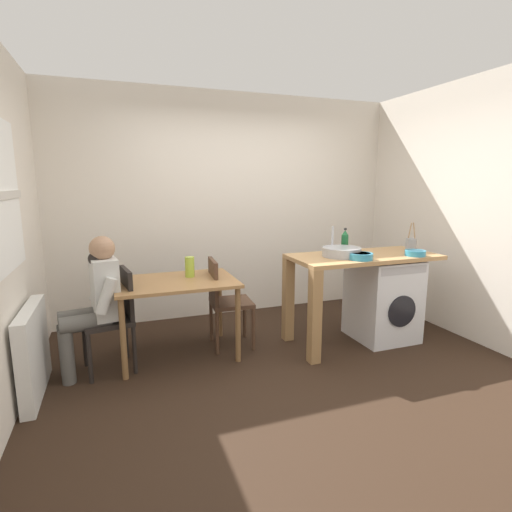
# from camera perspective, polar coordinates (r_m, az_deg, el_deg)

# --- Properties ---
(ground_plane) EXTENTS (5.46, 5.46, 0.00)m
(ground_plane) POSITION_cam_1_polar(r_m,az_deg,el_deg) (3.66, 4.45, -16.03)
(ground_plane) COLOR black
(wall_back) EXTENTS (4.60, 0.10, 2.70)m
(wall_back) POSITION_cam_1_polar(r_m,az_deg,el_deg) (4.93, -3.79, 7.20)
(wall_back) COLOR silver
(wall_back) RESTS_ON ground_plane
(wall_counter_side) EXTENTS (0.10, 3.80, 2.70)m
(wall_counter_side) POSITION_cam_1_polar(r_m,az_deg,el_deg) (4.62, 29.95, 5.60)
(wall_counter_side) COLOR silver
(wall_counter_side) RESTS_ON ground_plane
(radiator) EXTENTS (0.10, 0.80, 0.70)m
(radiator) POSITION_cam_1_polar(r_m,az_deg,el_deg) (3.58, -29.57, -11.95)
(radiator) COLOR white
(radiator) RESTS_ON ground_plane
(dining_table) EXTENTS (1.10, 0.76, 0.74)m
(dining_table) POSITION_cam_1_polar(r_m,az_deg,el_deg) (3.78, -11.46, -4.91)
(dining_table) COLOR #9E7042
(dining_table) RESTS_ON ground_plane
(chair_person_seat) EXTENTS (0.46, 0.46, 0.90)m
(chair_person_seat) POSITION_cam_1_polar(r_m,az_deg,el_deg) (3.70, -19.65, -7.86)
(chair_person_seat) COLOR black
(chair_person_seat) RESTS_ON ground_plane
(chair_opposite) EXTENTS (0.43, 0.43, 0.90)m
(chair_opposite) POSITION_cam_1_polar(r_m,az_deg,el_deg) (3.96, -4.65, -6.05)
(chair_opposite) COLOR #4C3323
(chair_opposite) RESTS_ON ground_plane
(seated_person) EXTENTS (0.53, 0.53, 1.20)m
(seated_person) POSITION_cam_1_polar(r_m,az_deg,el_deg) (3.63, -22.32, -5.68)
(seated_person) COLOR #595651
(seated_person) RESTS_ON ground_plane
(kitchen_counter) EXTENTS (1.50, 0.68, 0.92)m
(kitchen_counter) POSITION_cam_1_polar(r_m,az_deg,el_deg) (4.04, 12.79, -2.22)
(kitchen_counter) COLOR tan
(kitchen_counter) RESTS_ON ground_plane
(washing_machine) EXTENTS (0.60, 0.61, 0.86)m
(washing_machine) POSITION_cam_1_polar(r_m,az_deg,el_deg) (4.39, 17.87, -5.92)
(washing_machine) COLOR silver
(washing_machine) RESTS_ON ground_plane
(sink_basin) EXTENTS (0.38, 0.38, 0.09)m
(sink_basin) POSITION_cam_1_polar(r_m,az_deg,el_deg) (3.98, 12.29, 0.59)
(sink_basin) COLOR #9EA0A5
(sink_basin) RESTS_ON kitchen_counter
(tap) EXTENTS (0.02, 0.02, 0.28)m
(tap) POSITION_cam_1_polar(r_m,az_deg,el_deg) (4.11, 11.01, 2.30)
(tap) COLOR #B2B2B7
(tap) RESTS_ON kitchen_counter
(bottle_tall_green) EXTENTS (0.07, 0.07, 0.25)m
(bottle_tall_green) POSITION_cam_1_polar(r_m,az_deg,el_deg) (4.22, 12.75, 2.10)
(bottle_tall_green) COLOR #19592D
(bottle_tall_green) RESTS_ON kitchen_counter
(mixing_bowl) EXTENTS (0.23, 0.23, 0.06)m
(mixing_bowl) POSITION_cam_1_polar(r_m,az_deg,el_deg) (3.86, 14.92, 0.03)
(mixing_bowl) COLOR teal
(mixing_bowl) RESTS_ON kitchen_counter
(utensil_crock) EXTENTS (0.11, 0.11, 0.30)m
(utensil_crock) POSITION_cam_1_polar(r_m,az_deg,el_deg) (4.54, 21.54, 1.63)
(utensil_crock) COLOR gray
(utensil_crock) RESTS_ON kitchen_counter
(colander) EXTENTS (0.20, 0.20, 0.06)m
(colander) POSITION_cam_1_polar(r_m,az_deg,el_deg) (4.23, 22.07, 0.45)
(colander) COLOR teal
(colander) RESTS_ON kitchen_counter
(vase) EXTENTS (0.09, 0.09, 0.20)m
(vase) POSITION_cam_1_polar(r_m,az_deg,el_deg) (3.85, -9.58, -1.56)
(vase) COLOR #A8C63D
(vase) RESTS_ON dining_table
(scissors) EXTENTS (0.15, 0.06, 0.01)m
(scissors) POSITION_cam_1_polar(r_m,az_deg,el_deg) (4.02, 15.59, -0.05)
(scissors) COLOR #B2B2B7
(scissors) RESTS_ON kitchen_counter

